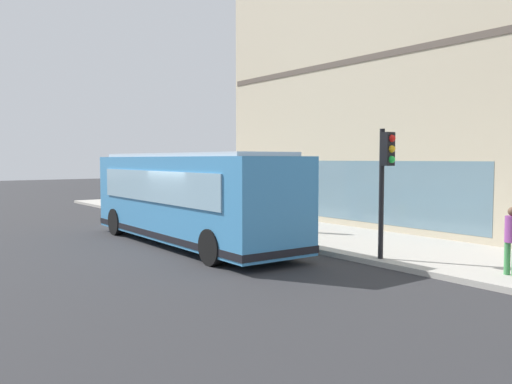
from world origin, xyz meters
name	(u,v)px	position (x,y,z in m)	size (l,w,h in m)	color
ground	(194,249)	(0.00, 0.00, 0.00)	(120.00, 120.00, 0.00)	#2D2D30
sidewalk_curb	(309,234)	(5.00, 0.00, 0.07)	(4.80, 40.00, 0.15)	#B2ADA3
building_corner	(420,85)	(11.64, 0.00, 6.14)	(8.53, 16.60, 12.30)	beige
city_bus_nearside	(188,199)	(0.36, 0.93, 1.55)	(2.75, 10.08, 3.07)	#3F8CC6
traffic_light_near_corner	(386,168)	(2.96, -5.19, 2.62)	(0.32, 0.49, 3.54)	black
fire_hydrant	(259,224)	(3.20, 0.78, 0.51)	(0.35, 0.35, 0.74)	gold
pedestrian_near_hydrant	(512,236)	(3.79, -8.24, 1.07)	(0.32, 0.32, 1.61)	#3F8C4C
pedestrian_by_light_pole	(199,194)	(4.50, 7.21, 1.18)	(0.32, 0.32, 1.77)	#8C3F8C
pedestrian_walking_along_curb	(306,207)	(4.79, -0.02, 1.08)	(0.32, 0.32, 1.62)	#B23338
newspaper_vending_box	(273,215)	(4.93, 2.09, 0.60)	(0.44, 0.43, 0.90)	#263F99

